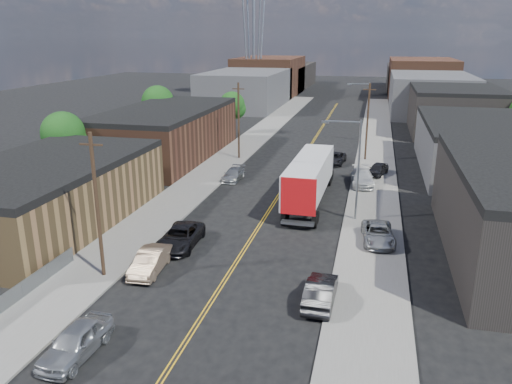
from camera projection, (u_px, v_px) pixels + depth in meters
The scene contains 32 objects.
ground at pixel (314, 140), 78.69m from camera, with size 260.00×260.00×0.00m, color black.
centerline at pixel (300, 162), 64.78m from camera, with size 0.32×120.00×0.01m, color gold.
sidewalk_left at pixel (230, 158), 66.86m from camera, with size 5.00×140.00×0.15m, color slate.
sidewalk_right at pixel (375, 166), 62.65m from camera, with size 5.00×140.00×0.15m, color slate.
warehouse_tan at pixel (46, 193), 42.88m from camera, with size 12.00×22.00×5.60m.
warehouse_brown at pixel (166, 132), 66.85m from camera, with size 12.00×26.00×6.60m.
industrial_right_b at pixel (483, 146), 59.91m from camera, with size 14.00×24.00×6.10m.
industrial_right_c at pixel (454, 110), 83.81m from camera, with size 14.00×22.00×7.60m.
skyline_left_a at pixel (247, 89), 114.39m from camera, with size 16.00×30.00×8.00m, color #3D3D40.
skyline_right_a at pixel (429, 93), 105.52m from camera, with size 16.00×30.00×8.00m, color #3D3D40.
skyline_left_b at pixel (269, 76), 137.28m from camera, with size 16.00×26.00×10.00m, color #4E2E1F.
skyline_right_b at pixel (421, 79), 128.41m from camera, with size 16.00×26.00×10.00m, color #4E2E1F.
skyline_left_c at pixel (283, 76), 156.28m from camera, with size 16.00×40.00×7.00m, color black.
skyline_right_c at pixel (416, 79), 147.42m from camera, with size 16.00×40.00×7.00m, color black.
streetlight_near at pixel (354, 162), 42.94m from camera, with size 3.39×0.25×9.00m.
streetlight_far at pixel (365, 107), 75.41m from camera, with size 3.39×0.25×9.00m.
utility_pole_left_near at pixel (97, 206), 32.59m from camera, with size 1.60×0.26×10.00m.
utility_pole_left_far at pixel (239, 120), 65.05m from camera, with size 1.60×0.26×10.00m.
utility_pole_right at pixel (367, 122), 64.20m from camera, with size 1.60×0.26×10.00m.
tree_left_near at pixel (64, 136), 54.62m from camera, with size 4.85×4.76×7.91m.
tree_left_mid at pixel (158, 104), 77.71m from camera, with size 5.10×5.04×8.37m.
tree_left_far at pixel (232, 106), 82.27m from camera, with size 4.35×4.20×6.97m.
semi_truck at pixel (312, 174), 49.46m from camera, with size 3.29×17.43×4.56m.
car_left_a at pixel (76, 341), 25.48m from camera, with size 1.96×4.86×1.66m, color #AFB2B4.
car_left_b at pixel (150, 261), 34.60m from camera, with size 1.67×4.79×1.58m, color #866F58.
car_left_c at pixel (180, 237), 38.75m from camera, with size 2.65×5.74×1.60m, color black.
car_left_d at pixel (233, 174), 56.63m from camera, with size 1.86×4.59×1.33m, color #989A9C.
car_right_oncoming at pixel (321, 291), 30.48m from camera, with size 1.71×4.91×1.62m, color black.
car_right_lot_a at pixel (378, 234), 39.22m from camera, with size 2.38×5.15×1.43m, color #9B9EA0.
car_right_lot_b at pixel (362, 177), 54.32m from camera, with size 2.28×5.62×1.63m, color silver.
car_right_lot_c at pixel (378, 169), 58.15m from camera, with size 1.66×4.12×1.41m, color black.
car_ahead_truck at pixel (335, 158), 63.89m from camera, with size 2.26×4.90×1.36m, color black.
Camera 1 is at (9.08, -17.55, 15.78)m, focal length 35.00 mm.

